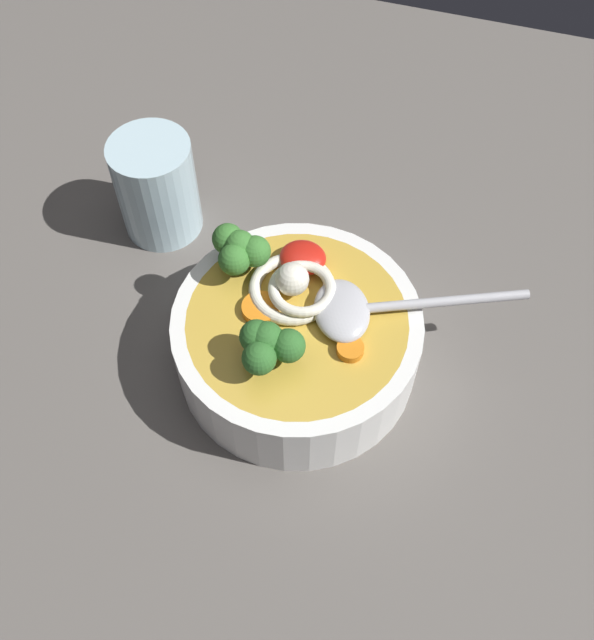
{
  "coord_description": "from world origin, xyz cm",
  "views": [
    {
      "loc": [
        10.46,
        -26.38,
        58.1
      ],
      "look_at": [
        1.17,
        3.89,
        9.85
      ],
      "focal_mm": 41.02,
      "sensor_mm": 36.0,
      "label": 1
    }
  ],
  "objects_px": {
    "noodle_pile": "(299,287)",
    "soup_spoon": "(359,309)",
    "soup_bowl": "(297,341)",
    "drinking_glass": "(157,187)"
  },
  "relations": [
    {
      "from": "noodle_pile",
      "to": "soup_spoon",
      "type": "height_order",
      "value": "noodle_pile"
    },
    {
      "from": "soup_bowl",
      "to": "soup_spoon",
      "type": "relative_size",
      "value": 1.18
    },
    {
      "from": "noodle_pile",
      "to": "soup_spoon",
      "type": "distance_m",
      "value": 0.05
    },
    {
      "from": "soup_bowl",
      "to": "drinking_glass",
      "type": "relative_size",
      "value": 2.02
    },
    {
      "from": "soup_bowl",
      "to": "noodle_pile",
      "type": "bearing_deg",
      "value": 103.52
    },
    {
      "from": "soup_bowl",
      "to": "soup_spoon",
      "type": "distance_m",
      "value": 0.06
    },
    {
      "from": "noodle_pile",
      "to": "drinking_glass",
      "type": "distance_m",
      "value": 0.19
    },
    {
      "from": "noodle_pile",
      "to": "drinking_glass",
      "type": "relative_size",
      "value": 0.78
    },
    {
      "from": "noodle_pile",
      "to": "soup_spoon",
      "type": "xyz_separation_m",
      "value": [
        0.05,
        -0.0,
        -0.0
      ]
    },
    {
      "from": "soup_spoon",
      "to": "noodle_pile",
      "type": "bearing_deg",
      "value": 151.52
    }
  ]
}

